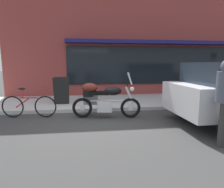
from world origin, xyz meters
The scene contains 5 objects.
ground_plane centered at (0.00, 0.00, 0.00)m, with size 80.00×80.00×0.00m, color #373737.
storefront_building centered at (5.58, 4.19, 3.88)m, with size 19.16×0.90×7.95m.
touring_motorcycle centered at (0.27, 0.46, 0.60)m, with size 2.08×0.83×1.39m.
parked_bicycle centered at (-1.96, 0.74, 0.37)m, with size 1.66×0.48×0.92m.
sandwich_board_sign centered at (-1.15, 2.06, 0.63)m, with size 0.55×0.43×1.02m.
Camera 1 is at (-0.15, -5.25, 1.64)m, focal length 30.60 mm.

